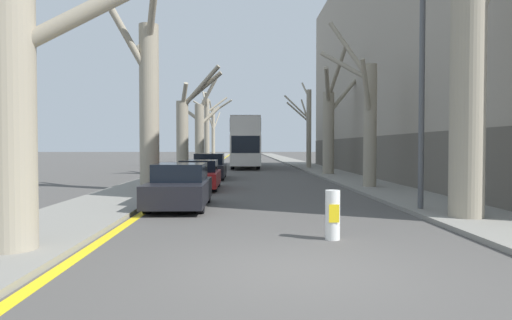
# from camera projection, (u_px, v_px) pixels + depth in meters

# --- Properties ---
(ground_plane) EXTENTS (300.00, 300.00, 0.00)m
(ground_plane) POSITION_uv_depth(u_px,v_px,m) (297.00, 271.00, 7.05)
(ground_plane) COLOR #4C4947
(sidewalk_left) EXTENTS (2.81, 120.00, 0.12)m
(sidewalk_left) POSITION_uv_depth(u_px,v_px,m) (207.00, 161.00, 56.85)
(sidewalk_left) COLOR gray
(sidewalk_left) RESTS_ON ground
(sidewalk_right) EXTENTS (2.81, 120.00, 0.12)m
(sidewalk_right) POSITION_uv_depth(u_px,v_px,m) (291.00, 161.00, 57.17)
(sidewalk_right) COLOR gray
(sidewalk_right) RESTS_ON ground
(building_facade_right) EXTENTS (10.08, 36.28, 14.89)m
(building_facade_right) POSITION_uv_depth(u_px,v_px,m) (442.00, 59.00, 28.59)
(building_facade_right) COLOR #9E9384
(building_facade_right) RESTS_ON ground
(kerb_line_stripe) EXTENTS (0.24, 120.00, 0.01)m
(kerb_line_stripe) POSITION_uv_depth(u_px,v_px,m) (219.00, 162.00, 56.90)
(kerb_line_stripe) COLOR yellow
(kerb_line_stripe) RESTS_ON ground
(street_tree_left_0) EXTENTS (4.20, 4.20, 7.30)m
(street_tree_left_0) POSITION_uv_depth(u_px,v_px,m) (3.00, 73.00, 7.81)
(street_tree_left_0) COLOR gray
(street_tree_left_0) RESTS_ON ground
(street_tree_left_1) EXTENTS (2.53, 3.94, 9.09)m
(street_tree_left_1) POSITION_uv_depth(u_px,v_px,m) (148.00, 98.00, 19.73)
(street_tree_left_1) COLOR gray
(street_tree_left_1) RESTS_ON ground
(street_tree_left_2) EXTENTS (3.17, 3.95, 7.22)m
(street_tree_left_2) POSITION_uv_depth(u_px,v_px,m) (185.00, 128.00, 30.60)
(street_tree_left_2) COLOR gray
(street_tree_left_2) RESTS_ON ground
(street_tree_left_3) EXTENTS (4.27, 2.62, 8.28)m
(street_tree_left_3) POSITION_uv_depth(u_px,v_px,m) (200.00, 131.00, 41.82)
(street_tree_left_3) COLOR gray
(street_tree_left_3) RESTS_ON ground
(street_tree_left_4) EXTENTS (4.71, 4.28, 8.66)m
(street_tree_left_4) POSITION_uv_depth(u_px,v_px,m) (208.00, 126.00, 53.44)
(street_tree_left_4) COLOR gray
(street_tree_left_4) RESTS_ON ground
(street_tree_left_5) EXTENTS (2.76, 3.89, 8.81)m
(street_tree_left_5) POSITION_uv_depth(u_px,v_px,m) (213.00, 131.00, 65.28)
(street_tree_left_5) COLOR gray
(street_tree_left_5) RESTS_ON ground
(street_tree_right_0) EXTENTS (2.07, 1.01, 8.45)m
(street_tree_right_0) POSITION_uv_depth(u_px,v_px,m) (471.00, 67.00, 11.55)
(street_tree_right_0) COLOR gray
(street_tree_right_0) RESTS_ON ground
(street_tree_right_1) EXTENTS (2.58, 3.30, 7.80)m
(street_tree_right_1) POSITION_uv_depth(u_px,v_px,m) (367.00, 116.00, 20.52)
(street_tree_right_1) COLOR gray
(street_tree_right_1) RESTS_ON ground
(street_tree_right_2) EXTENTS (3.16, 3.27, 8.07)m
(street_tree_right_2) POSITION_uv_depth(u_px,v_px,m) (330.00, 125.00, 29.99)
(street_tree_right_2) COLOR gray
(street_tree_right_2) RESTS_ON ground
(street_tree_right_3) EXTENTS (2.29, 1.87, 7.56)m
(street_tree_right_3) POSITION_uv_depth(u_px,v_px,m) (308.00, 126.00, 38.92)
(street_tree_right_3) COLOR gray
(street_tree_right_3) RESTS_ON ground
(double_decker_bus) EXTENTS (2.51, 11.33, 4.39)m
(double_decker_bus) POSITION_uv_depth(u_px,v_px,m) (245.00, 140.00, 41.32)
(double_decker_bus) COLOR silver
(double_decker_bus) RESTS_ON ground
(parked_car_0) EXTENTS (1.74, 4.06, 1.38)m
(parked_car_0) POSITION_uv_depth(u_px,v_px,m) (180.00, 187.00, 14.30)
(parked_car_0) COLOR black
(parked_car_0) RESTS_ON ground
(parked_car_1) EXTENTS (1.80, 4.14, 1.30)m
(parked_car_1) POSITION_uv_depth(u_px,v_px,m) (199.00, 175.00, 20.54)
(parked_car_1) COLOR maroon
(parked_car_1) RESTS_ON ground
(parked_car_2) EXTENTS (1.89, 4.58, 1.50)m
(parked_car_2) POSITION_uv_depth(u_px,v_px,m) (209.00, 167.00, 27.18)
(parked_car_2) COLOR black
(parked_car_2) RESTS_ON ground
(lamp_post) EXTENTS (1.40, 0.20, 9.32)m
(lamp_post) POSITION_uv_depth(u_px,v_px,m) (419.00, 35.00, 13.07)
(lamp_post) COLOR #4C4F54
(lamp_post) RESTS_ON ground
(traffic_bollard) EXTENTS (0.30, 0.31, 1.02)m
(traffic_bollard) POSITION_uv_depth(u_px,v_px,m) (333.00, 215.00, 9.40)
(traffic_bollard) COLOR white
(traffic_bollard) RESTS_ON ground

